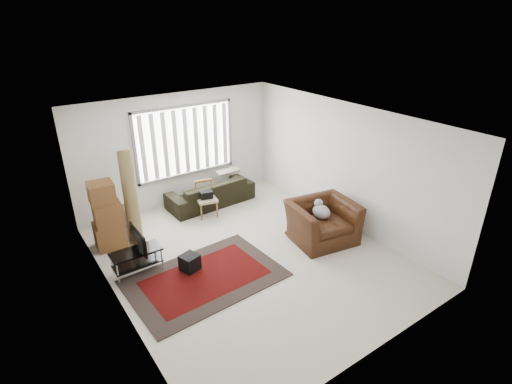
# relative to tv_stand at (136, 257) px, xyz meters

# --- Properties ---
(room) EXTENTS (6.00, 6.02, 2.71)m
(room) POSITION_rel_tv_stand_xyz_m (1.98, -0.23, 1.43)
(room) COLOR beige
(room) RESTS_ON ground
(persian_rug) EXTENTS (2.74, 1.89, 0.02)m
(persian_rug) POSITION_rel_tv_stand_xyz_m (0.91, -0.89, -0.31)
(persian_rug) COLOR black
(persian_rug) RESTS_ON ground
(tv_stand) EXTENTS (0.90, 0.41, 0.45)m
(tv_stand) POSITION_rel_tv_stand_xyz_m (0.00, 0.00, 0.00)
(tv_stand) COLOR black
(tv_stand) RESTS_ON ground
(tv) EXTENTS (0.09, 0.73, 0.42)m
(tv) POSITION_rel_tv_stand_xyz_m (0.00, 0.00, 0.33)
(tv) COLOR black
(tv) RESTS_ON tv_stand
(subwoofer) EXTENTS (0.37, 0.37, 0.30)m
(subwoofer) POSITION_rel_tv_stand_xyz_m (0.80, -0.51, -0.15)
(subwoofer) COLOR black
(subwoofer) RESTS_ON persian_rug
(moving_boxes) EXTENTS (0.61, 0.56, 1.39)m
(moving_boxes) POSITION_rel_tv_stand_xyz_m (-0.13, 1.18, 0.32)
(moving_boxes) COLOR brown
(moving_boxes) RESTS_ON ground
(white_flatpack) EXTENTS (0.64, 0.36, 0.77)m
(white_flatpack) POSITION_rel_tv_stand_xyz_m (0.04, 1.26, 0.06)
(white_flatpack) COLOR silver
(white_flatpack) RESTS_ON ground
(rolled_rug) EXTENTS (0.47, 0.78, 1.91)m
(rolled_rug) POSITION_rel_tv_stand_xyz_m (0.39, 1.20, 0.63)
(rolled_rug) COLOR olive
(rolled_rug) RESTS_ON ground
(sofa) EXTENTS (2.16, 0.99, 0.82)m
(sofa) POSITION_rel_tv_stand_xyz_m (2.48, 1.71, 0.09)
(sofa) COLOR black
(sofa) RESTS_ON ground
(side_chair) EXTENTS (0.53, 0.53, 0.83)m
(side_chair) POSITION_rel_tv_stand_xyz_m (2.11, 1.24, 0.13)
(side_chair) COLOR #9A8565
(side_chair) RESTS_ON ground
(armchair) EXTENTS (1.46, 1.32, 0.95)m
(armchair) POSITION_rel_tv_stand_xyz_m (3.55, -1.10, 0.16)
(armchair) COLOR #34190A
(armchair) RESTS_ON ground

